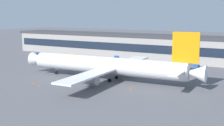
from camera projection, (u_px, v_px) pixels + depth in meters
ground_plane at (91, 79)px, 99.13m from camera, size 600.00×600.00×0.00m
terminal_building at (153, 47)px, 143.09m from camera, size 163.04×17.18×11.63m
airliner at (108, 66)px, 96.55m from camera, size 62.80×53.95×16.31m
belt_loader at (73, 56)px, 145.13m from camera, size 6.44×2.21×1.95m
crew_van at (117, 59)px, 133.98m from camera, size 4.41×5.62×2.55m
pushback_tractor at (38, 54)px, 152.89m from camera, size 4.60×5.46×1.75m
baggage_tug at (194, 66)px, 116.52m from camera, size 3.83×2.50×1.85m
traffic_cone_0 at (34, 83)px, 91.48m from camera, size 0.47×0.47×0.59m
traffic_cone_1 at (131, 88)px, 85.19m from camera, size 0.52×0.52×0.65m
traffic_cone_2 at (39, 85)px, 88.68m from camera, size 0.48×0.48×0.60m
traffic_cone_3 at (66, 82)px, 92.43m from camera, size 0.46×0.46×0.57m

